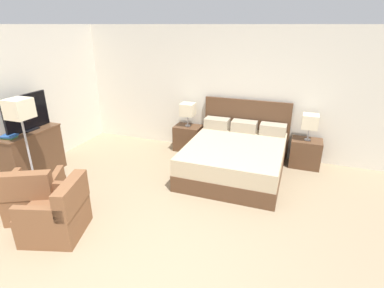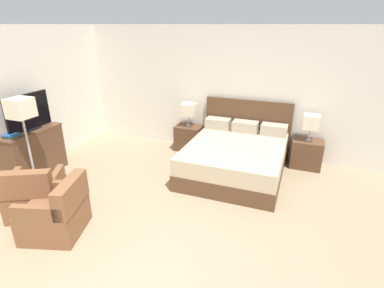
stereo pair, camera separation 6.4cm
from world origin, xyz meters
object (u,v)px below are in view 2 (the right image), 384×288
(armchair_by_window, at_px, (35,195))
(dresser, at_px, (33,152))
(armchair_companion, at_px, (57,213))
(nightstand_right, at_px, (306,154))
(nightstand_left, at_px, (189,138))
(tv, at_px, (28,113))
(book_red_cover, at_px, (11,136))
(bed, at_px, (236,157))
(table_lamp_right, at_px, (311,122))
(book_blue_cover, at_px, (11,135))
(floor_lamp, at_px, (22,115))
(table_lamp_left, at_px, (189,110))

(armchair_by_window, bearing_deg, dresser, 137.00)
(armchair_companion, bearing_deg, nightstand_right, 47.41)
(nightstand_left, relative_size, tv, 0.63)
(nightstand_right, height_order, book_red_cover, book_red_cover)
(bed, bearing_deg, nightstand_right, 30.70)
(armchair_by_window, bearing_deg, nightstand_right, 39.80)
(table_lamp_right, xyz_separation_m, book_red_cover, (-4.48, -2.40, -0.03))
(book_blue_cover, height_order, armchair_companion, book_blue_cover)
(book_blue_cover, distance_m, floor_lamp, 0.57)
(bed, distance_m, book_red_cover, 3.75)
(table_lamp_right, distance_m, armchair_companion, 4.36)
(table_lamp_right, bearing_deg, tv, -156.05)
(bed, distance_m, armchair_companion, 3.02)
(nightstand_right, xyz_separation_m, floor_lamp, (-4.06, -2.46, 1.00))
(nightstand_left, height_order, armchair_companion, armchair_companion)
(bed, distance_m, floor_lamp, 3.51)
(nightstand_left, bearing_deg, table_lamp_left, 90.00)
(bed, height_order, nightstand_right, bed)
(armchair_companion, bearing_deg, bed, 54.92)
(tv, distance_m, book_blue_cover, 0.48)
(armchair_by_window, bearing_deg, nightstand_left, 68.34)
(armchair_companion, bearing_deg, floor_lamp, 147.85)
(book_red_cover, height_order, armchair_companion, book_red_cover)
(table_lamp_left, xyz_separation_m, tv, (-2.12, -1.99, 0.25))
(book_blue_cover, xyz_separation_m, armchair_companion, (1.56, -0.78, -0.59))
(armchair_companion, bearing_deg, book_blue_cover, 153.50)
(table_lamp_left, xyz_separation_m, armchair_companion, (-0.55, -3.18, -0.60))
(table_lamp_right, bearing_deg, table_lamp_left, 180.00)
(book_blue_cover, bearing_deg, nightstand_left, 48.67)
(nightstand_right, relative_size, book_red_cover, 2.74)
(dresser, height_order, floor_lamp, floor_lamp)
(table_lamp_right, bearing_deg, book_blue_cover, -151.78)
(nightstand_left, relative_size, book_blue_cover, 2.53)
(armchair_companion, xyz_separation_m, floor_lamp, (-1.14, 0.72, 0.98))
(tv, distance_m, armchair_companion, 2.14)
(table_lamp_left, relative_size, book_blue_cover, 2.25)
(bed, relative_size, book_red_cover, 9.86)
(bed, height_order, table_lamp_left, bed)
(bed, relative_size, table_lamp_right, 4.04)
(dresser, bearing_deg, nightstand_left, 44.01)
(table_lamp_left, xyz_separation_m, floor_lamp, (-1.70, -2.46, 0.38))
(bed, xyz_separation_m, armchair_by_window, (-2.35, -2.24, -0.03))
(bed, xyz_separation_m, nightstand_left, (-1.18, 0.70, -0.04))
(floor_lamp, bearing_deg, table_lamp_right, 31.16)
(table_lamp_left, height_order, book_red_cover, table_lamp_left)
(table_lamp_left, xyz_separation_m, book_red_cover, (-2.11, -2.40, -0.03))
(bed, bearing_deg, book_blue_cover, -152.72)
(nightstand_right, bearing_deg, bed, -149.30)
(tv, bearing_deg, nightstand_right, 23.93)
(table_lamp_left, bearing_deg, table_lamp_right, 0.00)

